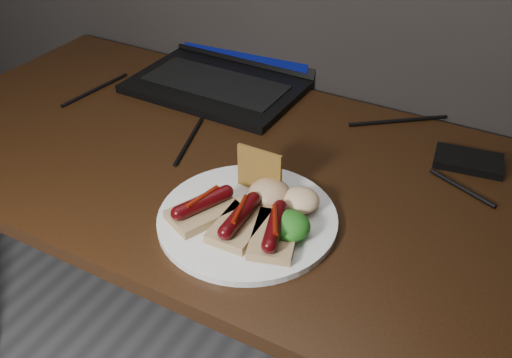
{
  "coord_description": "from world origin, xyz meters",
  "views": [
    {
      "loc": [
        0.49,
        0.59,
        1.38
      ],
      "look_at": [
        0.12,
        1.26,
        0.82
      ],
      "focal_mm": 40.0,
      "sensor_mm": 36.0,
      "label": 1
    }
  ],
  "objects": [
    {
      "name": "crispbread",
      "position": [
        0.11,
        1.31,
        0.8
      ],
      "size": [
        0.09,
        0.01,
        0.08
      ],
      "primitive_type": "cube",
      "color": "#A4762D",
      "rests_on": "plate"
    },
    {
      "name": "laptop",
      "position": [
        -0.18,
        1.68,
        0.8
      ],
      "size": [
        0.4,
        0.35,
        0.25
      ],
      "color": "black",
      "rests_on": "desk"
    },
    {
      "name": "desk_cables",
      "position": [
        0.01,
        1.52,
        0.75
      ],
      "size": [
        0.93,
        0.45,
        0.01
      ],
      "color": "black",
      "rests_on": "desk"
    },
    {
      "name": "hard_drive",
      "position": [
        0.41,
        1.59,
        0.76
      ],
      "size": [
        0.14,
        0.09,
        0.02
      ],
      "primitive_type": "cube",
      "rotation": [
        0.0,
        0.0,
        0.14
      ],
      "color": "black",
      "rests_on": "desk"
    },
    {
      "name": "plate",
      "position": [
        0.12,
        1.23,
        0.76
      ],
      "size": [
        0.36,
        0.36,
        0.01
      ],
      "primitive_type": "cylinder",
      "rotation": [
        0.0,
        0.0,
        0.19
      ],
      "color": "silver",
      "rests_on": "desk"
    },
    {
      "name": "salsa_mound",
      "position": [
        0.14,
        1.29,
        0.78
      ],
      "size": [
        0.07,
        0.07,
        0.04
      ],
      "primitive_type": "ellipsoid",
      "color": "maroon",
      "rests_on": "plate"
    },
    {
      "name": "bread_sausage_left",
      "position": [
        0.06,
        1.2,
        0.78
      ],
      "size": [
        0.11,
        0.13,
        0.04
      ],
      "color": "tan",
      "rests_on": "plate"
    },
    {
      "name": "bread_sausage_right",
      "position": [
        0.19,
        1.2,
        0.78
      ],
      "size": [
        0.1,
        0.13,
        0.04
      ],
      "color": "tan",
      "rests_on": "plate"
    },
    {
      "name": "coleslaw_mound",
      "position": [
        0.19,
        1.29,
        0.78
      ],
      "size": [
        0.06,
        0.06,
        0.04
      ],
      "primitive_type": "ellipsoid",
      "color": "beige",
      "rests_on": "plate"
    },
    {
      "name": "bread_sausage_center",
      "position": [
        0.13,
        1.2,
        0.78
      ],
      "size": [
        0.07,
        0.12,
        0.04
      ],
      "color": "tan",
      "rests_on": "plate"
    },
    {
      "name": "desk",
      "position": [
        0.0,
        1.38,
        0.66
      ],
      "size": [
        1.4,
        0.7,
        0.75
      ],
      "color": "black",
      "rests_on": "ground"
    },
    {
      "name": "salad_greens",
      "position": [
        0.2,
        1.22,
        0.78
      ],
      "size": [
        0.07,
        0.07,
        0.04
      ],
      "primitive_type": "ellipsoid",
      "color": "#115812",
      "rests_on": "plate"
    }
  ]
}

